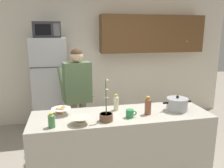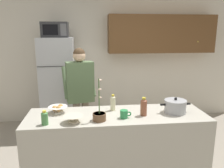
{
  "view_description": "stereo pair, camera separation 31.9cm",
  "coord_description": "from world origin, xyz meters",
  "px_view_note": "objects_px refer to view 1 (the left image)",
  "views": [
    {
      "loc": [
        -0.66,
        -2.49,
        1.89
      ],
      "look_at": [
        0.0,
        0.55,
        1.17
      ],
      "focal_mm": 36.08,
      "sensor_mm": 36.0,
      "label": 1
    },
    {
      "loc": [
        -0.35,
        -2.54,
        1.89
      ],
      "look_at": [
        0.0,
        0.55,
        1.17
      ],
      "focal_mm": 36.08,
      "sensor_mm": 36.0,
      "label": 2
    }
  ],
  "objects_px": {
    "bottle_mid_counter": "(116,103)",
    "person_near_pot": "(77,88)",
    "refrigerator": "(51,85)",
    "bread_bowl": "(61,111)",
    "microwave": "(47,30)",
    "empty_bowl": "(80,120)",
    "bottle_near_edge": "(52,120)",
    "coffee_mug": "(130,114)",
    "potted_orchid": "(106,116)",
    "bottle_far_corner": "(148,106)",
    "cooking_pot": "(177,104)"
  },
  "relations": [
    {
      "from": "bread_bowl",
      "to": "bottle_near_edge",
      "type": "xyz_separation_m",
      "value": [
        -0.1,
        -0.35,
        0.03
      ]
    },
    {
      "from": "bottle_far_corner",
      "to": "empty_bowl",
      "type": "bearing_deg",
      "value": -171.29
    },
    {
      "from": "bottle_mid_counter",
      "to": "empty_bowl",
      "type": "bearing_deg",
      "value": -143.9
    },
    {
      "from": "bread_bowl",
      "to": "refrigerator",
      "type": "bearing_deg",
      "value": 96.7
    },
    {
      "from": "microwave",
      "to": "empty_bowl",
      "type": "height_order",
      "value": "microwave"
    },
    {
      "from": "empty_bowl",
      "to": "person_near_pot",
      "type": "bearing_deg",
      "value": 87.65
    },
    {
      "from": "person_near_pot",
      "to": "bread_bowl",
      "type": "bearing_deg",
      "value": -106.9
    },
    {
      "from": "bottle_near_edge",
      "to": "bottle_mid_counter",
      "type": "height_order",
      "value": "bottle_mid_counter"
    },
    {
      "from": "bottle_far_corner",
      "to": "cooking_pot",
      "type": "bearing_deg",
      "value": 7.47
    },
    {
      "from": "empty_bowl",
      "to": "bottle_far_corner",
      "type": "xyz_separation_m",
      "value": [
        0.82,
        0.13,
        0.06
      ]
    },
    {
      "from": "refrigerator",
      "to": "cooking_pot",
      "type": "relative_size",
      "value": 4.7
    },
    {
      "from": "coffee_mug",
      "to": "cooking_pot",
      "type": "bearing_deg",
      "value": 9.57
    },
    {
      "from": "coffee_mug",
      "to": "potted_orchid",
      "type": "bearing_deg",
      "value": -171.65
    },
    {
      "from": "potted_orchid",
      "to": "cooking_pot",
      "type": "bearing_deg",
      "value": 9.2
    },
    {
      "from": "potted_orchid",
      "to": "microwave",
      "type": "bearing_deg",
      "value": 109.12
    },
    {
      "from": "coffee_mug",
      "to": "bottle_far_corner",
      "type": "xyz_separation_m",
      "value": [
        0.24,
        0.06,
        0.06
      ]
    },
    {
      "from": "microwave",
      "to": "bottle_near_edge",
      "type": "xyz_separation_m",
      "value": [
        0.11,
        -2.05,
        -0.93
      ]
    },
    {
      "from": "bread_bowl",
      "to": "bottle_mid_counter",
      "type": "bearing_deg",
      "value": 1.55
    },
    {
      "from": "microwave",
      "to": "coffee_mug",
      "type": "xyz_separation_m",
      "value": [
        0.98,
        -1.96,
        -0.96
      ]
    },
    {
      "from": "microwave",
      "to": "empty_bowl",
      "type": "xyz_separation_m",
      "value": [
        0.4,
        -2.02,
        -0.96
      ]
    },
    {
      "from": "coffee_mug",
      "to": "bottle_far_corner",
      "type": "distance_m",
      "value": 0.26
    },
    {
      "from": "person_near_pot",
      "to": "empty_bowl",
      "type": "height_order",
      "value": "person_near_pot"
    },
    {
      "from": "empty_bowl",
      "to": "bottle_near_edge",
      "type": "height_order",
      "value": "bottle_near_edge"
    },
    {
      "from": "bread_bowl",
      "to": "bottle_far_corner",
      "type": "distance_m",
      "value": 1.04
    },
    {
      "from": "refrigerator",
      "to": "empty_bowl",
      "type": "distance_m",
      "value": 2.09
    },
    {
      "from": "cooking_pot",
      "to": "bread_bowl",
      "type": "distance_m",
      "value": 1.44
    },
    {
      "from": "empty_bowl",
      "to": "bottle_near_edge",
      "type": "xyz_separation_m",
      "value": [
        -0.3,
        -0.02,
        0.03
      ]
    },
    {
      "from": "microwave",
      "to": "cooking_pot",
      "type": "height_order",
      "value": "microwave"
    },
    {
      "from": "coffee_mug",
      "to": "bottle_far_corner",
      "type": "relative_size",
      "value": 0.59
    },
    {
      "from": "microwave",
      "to": "bottle_near_edge",
      "type": "bearing_deg",
      "value": -87.05
    },
    {
      "from": "cooking_pot",
      "to": "bread_bowl",
      "type": "relative_size",
      "value": 1.62
    },
    {
      "from": "potted_orchid",
      "to": "bread_bowl",
      "type": "bearing_deg",
      "value": 148.27
    },
    {
      "from": "microwave",
      "to": "empty_bowl",
      "type": "relative_size",
      "value": 2.17
    },
    {
      "from": "refrigerator",
      "to": "bottle_near_edge",
      "type": "height_order",
      "value": "refrigerator"
    },
    {
      "from": "bread_bowl",
      "to": "empty_bowl",
      "type": "distance_m",
      "value": 0.39
    },
    {
      "from": "bread_bowl",
      "to": "microwave",
      "type": "bearing_deg",
      "value": 96.78
    },
    {
      "from": "refrigerator",
      "to": "empty_bowl",
      "type": "xyz_separation_m",
      "value": [
        0.4,
        -2.05,
        0.07
      ]
    },
    {
      "from": "microwave",
      "to": "bottle_mid_counter",
      "type": "relative_size",
      "value": 2.32
    },
    {
      "from": "refrigerator",
      "to": "potted_orchid",
      "type": "distance_m",
      "value": 2.14
    },
    {
      "from": "refrigerator",
      "to": "bread_bowl",
      "type": "distance_m",
      "value": 1.73
    },
    {
      "from": "bottle_mid_counter",
      "to": "person_near_pot",
      "type": "bearing_deg",
      "value": 118.22
    },
    {
      "from": "bread_bowl",
      "to": "bottle_near_edge",
      "type": "bearing_deg",
      "value": -105.14
    },
    {
      "from": "bottle_mid_counter",
      "to": "microwave",
      "type": "bearing_deg",
      "value": 117.79
    },
    {
      "from": "bread_bowl",
      "to": "potted_orchid",
      "type": "xyz_separation_m",
      "value": [
        0.49,
        -0.3,
        0.01
      ]
    },
    {
      "from": "coffee_mug",
      "to": "empty_bowl",
      "type": "xyz_separation_m",
      "value": [
        -0.58,
        -0.07,
        -0.0
      ]
    },
    {
      "from": "microwave",
      "to": "bottle_far_corner",
      "type": "xyz_separation_m",
      "value": [
        1.22,
        -1.9,
        -0.9
      ]
    },
    {
      "from": "bottle_near_edge",
      "to": "microwave",
      "type": "bearing_deg",
      "value": 92.95
    },
    {
      "from": "refrigerator",
      "to": "empty_bowl",
      "type": "relative_size",
      "value": 8.09
    },
    {
      "from": "refrigerator",
      "to": "bottle_near_edge",
      "type": "distance_m",
      "value": 2.08
    },
    {
      "from": "bottle_far_corner",
      "to": "coffee_mug",
      "type": "bearing_deg",
      "value": -166.93
    }
  ]
}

